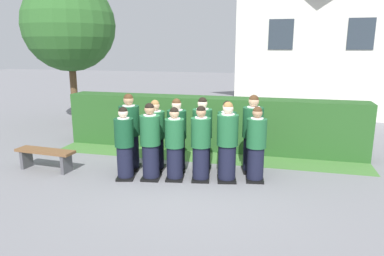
{
  "coord_description": "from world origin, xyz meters",
  "views": [
    {
      "loc": [
        1.78,
        -6.87,
        2.77
      ],
      "look_at": [
        0.0,
        0.29,
        1.05
      ],
      "focal_mm": 33.24,
      "sensor_mm": 36.0,
      "label": 1
    }
  ],
  "objects_px": {
    "student_rear_row_1": "(156,137)",
    "student_front_row_0": "(124,145)",
    "student_front_row_2": "(175,146)",
    "student_front_row_4": "(227,144)",
    "student_rear_row_3": "(202,136)",
    "wooden_bench": "(45,155)",
    "student_front_row_5": "(256,146)",
    "student_rear_row_5": "(252,136)",
    "student_rear_row_0": "(130,134)",
    "student_rear_row_2": "(177,137)",
    "student_front_row_3": "(201,145)",
    "student_front_row_1": "(150,143)",
    "student_rear_row_4": "(227,138)"
  },
  "relations": [
    {
      "from": "student_rear_row_3",
      "to": "student_rear_row_4",
      "type": "height_order",
      "value": "student_rear_row_3"
    },
    {
      "from": "student_front_row_0",
      "to": "student_front_row_2",
      "type": "bearing_deg",
      "value": 11.38
    },
    {
      "from": "student_front_row_4",
      "to": "student_rear_row_3",
      "type": "distance_m",
      "value": 0.81
    },
    {
      "from": "student_front_row_5",
      "to": "student_rear_row_2",
      "type": "distance_m",
      "value": 1.78
    },
    {
      "from": "student_front_row_2",
      "to": "student_front_row_4",
      "type": "relative_size",
      "value": 0.93
    },
    {
      "from": "student_rear_row_2",
      "to": "student_rear_row_4",
      "type": "relative_size",
      "value": 1.03
    },
    {
      "from": "student_rear_row_2",
      "to": "wooden_bench",
      "type": "relative_size",
      "value": 1.15
    },
    {
      "from": "student_front_row_5",
      "to": "student_rear_row_5",
      "type": "bearing_deg",
      "value": 102.47
    },
    {
      "from": "student_rear_row_2",
      "to": "student_front_row_1",
      "type": "bearing_deg",
      "value": -120.69
    },
    {
      "from": "student_front_row_5",
      "to": "student_rear_row_0",
      "type": "xyz_separation_m",
      "value": [
        -2.82,
        0.05,
        0.08
      ]
    },
    {
      "from": "student_rear_row_4",
      "to": "student_rear_row_5",
      "type": "distance_m",
      "value": 0.57
    },
    {
      "from": "student_front_row_2",
      "to": "student_front_row_4",
      "type": "xyz_separation_m",
      "value": [
        1.07,
        0.19,
        0.06
      ]
    },
    {
      "from": "student_front_row_1",
      "to": "student_rear_row_2",
      "type": "bearing_deg",
      "value": 59.31
    },
    {
      "from": "student_front_row_2",
      "to": "wooden_bench",
      "type": "distance_m",
      "value": 3.03
    },
    {
      "from": "student_front_row_5",
      "to": "student_rear_row_3",
      "type": "height_order",
      "value": "student_rear_row_3"
    },
    {
      "from": "student_front_row_3",
      "to": "student_rear_row_0",
      "type": "relative_size",
      "value": 0.91
    },
    {
      "from": "student_front_row_1",
      "to": "student_rear_row_3",
      "type": "height_order",
      "value": "student_rear_row_3"
    },
    {
      "from": "student_rear_row_0",
      "to": "wooden_bench",
      "type": "height_order",
      "value": "student_rear_row_0"
    },
    {
      "from": "student_rear_row_3",
      "to": "student_rear_row_4",
      "type": "xyz_separation_m",
      "value": [
        0.53,
        0.11,
        -0.04
      ]
    },
    {
      "from": "student_rear_row_1",
      "to": "student_rear_row_2",
      "type": "bearing_deg",
      "value": 7.13
    },
    {
      "from": "student_front_row_2",
      "to": "student_rear_row_0",
      "type": "relative_size",
      "value": 0.89
    },
    {
      "from": "student_front_row_4",
      "to": "student_rear_row_4",
      "type": "relative_size",
      "value": 1.05
    },
    {
      "from": "student_front_row_3",
      "to": "student_rear_row_3",
      "type": "relative_size",
      "value": 0.95
    },
    {
      "from": "student_rear_row_5",
      "to": "wooden_bench",
      "type": "xyz_separation_m",
      "value": [
        -4.53,
        -1.04,
        -0.48
      ]
    },
    {
      "from": "student_front_row_0",
      "to": "student_front_row_5",
      "type": "relative_size",
      "value": 0.98
    },
    {
      "from": "student_rear_row_1",
      "to": "student_front_row_0",
      "type": "bearing_deg",
      "value": -122.09
    },
    {
      "from": "student_rear_row_1",
      "to": "student_front_row_2",
      "type": "bearing_deg",
      "value": -39.94
    },
    {
      "from": "student_front_row_4",
      "to": "student_front_row_1",
      "type": "bearing_deg",
      "value": -169.73
    },
    {
      "from": "student_rear_row_2",
      "to": "student_front_row_5",
      "type": "bearing_deg",
      "value": -7.2
    },
    {
      "from": "student_rear_row_0",
      "to": "student_rear_row_2",
      "type": "relative_size",
      "value": 1.06
    },
    {
      "from": "student_rear_row_5",
      "to": "student_rear_row_0",
      "type": "bearing_deg",
      "value": -169.77
    },
    {
      "from": "student_front_row_1",
      "to": "student_rear_row_2",
      "type": "xyz_separation_m",
      "value": [
        0.38,
        0.65,
        0.01
      ]
    },
    {
      "from": "student_front_row_0",
      "to": "student_rear_row_4",
      "type": "distance_m",
      "value": 2.24
    },
    {
      "from": "student_rear_row_0",
      "to": "student_rear_row_4",
      "type": "distance_m",
      "value": 2.18
    },
    {
      "from": "student_front_row_1",
      "to": "student_front_row_2",
      "type": "relative_size",
      "value": 1.05
    },
    {
      "from": "student_front_row_2",
      "to": "student_rear_row_1",
      "type": "bearing_deg",
      "value": 140.06
    },
    {
      "from": "student_front_row_3",
      "to": "student_rear_row_0",
      "type": "bearing_deg",
      "value": 170.24
    },
    {
      "from": "student_front_row_3",
      "to": "student_rear_row_1",
      "type": "xyz_separation_m",
      "value": [
        -1.13,
        0.41,
        0.01
      ]
    },
    {
      "from": "student_front_row_2",
      "to": "student_front_row_5",
      "type": "height_order",
      "value": "student_front_row_5"
    },
    {
      "from": "student_front_row_4",
      "to": "student_rear_row_2",
      "type": "relative_size",
      "value": 1.02
    },
    {
      "from": "student_rear_row_4",
      "to": "student_rear_row_0",
      "type": "bearing_deg",
      "value": -168.92
    },
    {
      "from": "student_rear_row_5",
      "to": "student_front_row_1",
      "type": "bearing_deg",
      "value": -154.62
    },
    {
      "from": "student_front_row_0",
      "to": "student_rear_row_5",
      "type": "relative_size",
      "value": 0.89
    },
    {
      "from": "student_front_row_0",
      "to": "student_rear_row_4",
      "type": "xyz_separation_m",
      "value": [
        2.0,
        1.01,
        0.02
      ]
    },
    {
      "from": "student_front_row_1",
      "to": "student_rear_row_4",
      "type": "relative_size",
      "value": 1.02
    },
    {
      "from": "student_front_row_2",
      "to": "student_rear_row_1",
      "type": "distance_m",
      "value": 0.77
    },
    {
      "from": "student_rear_row_2",
      "to": "student_rear_row_4",
      "type": "distance_m",
      "value": 1.11
    },
    {
      "from": "student_front_row_1",
      "to": "student_rear_row_3",
      "type": "relative_size",
      "value": 0.98
    },
    {
      "from": "student_rear_row_0",
      "to": "student_rear_row_2",
      "type": "bearing_deg",
      "value": 9.24
    },
    {
      "from": "student_rear_row_1",
      "to": "wooden_bench",
      "type": "distance_m",
      "value": 2.53
    }
  ]
}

